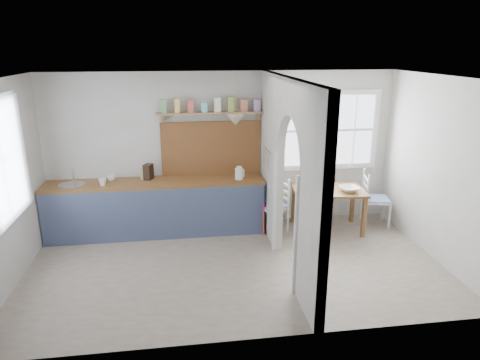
{
  "coord_description": "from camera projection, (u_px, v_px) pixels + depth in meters",
  "views": [
    {
      "loc": [
        -0.7,
        -5.37,
        2.98
      ],
      "look_at": [
        0.12,
        0.43,
        1.14
      ],
      "focal_mm": 32.0,
      "sensor_mm": 36.0,
      "label": 1
    }
  ],
  "objects": [
    {
      "name": "floor",
      "position": [
        236.0,
        266.0,
        6.06
      ],
      "size": [
        5.8,
        3.2,
        0.01
      ],
      "primitive_type": "cube",
      "color": "gray",
      "rests_on": "ground"
    },
    {
      "name": "ceiling",
      "position": [
        235.0,
        78.0,
        5.28
      ],
      "size": [
        5.8,
        3.2,
        0.01
      ],
      "primitive_type": "cube",
      "color": "silver",
      "rests_on": "walls"
    },
    {
      "name": "walls",
      "position": [
        236.0,
        178.0,
        5.67
      ],
      "size": [
        5.81,
        3.21,
        2.6
      ],
      "color": "silver",
      "rests_on": "floor"
    },
    {
      "name": "partition",
      "position": [
        286.0,
        164.0,
        5.77
      ],
      "size": [
        0.12,
        3.2,
        2.6
      ],
      "color": "silver",
      "rests_on": "floor"
    },
    {
      "name": "kitchen_window",
      "position": [
        1.0,
        160.0,
        5.18
      ],
      "size": [
        0.1,
        1.16,
        1.5
      ],
      "primitive_type": null,
      "color": "white",
      "rests_on": "walls"
    },
    {
      "name": "nook_window",
      "position": [
        328.0,
        130.0,
        7.29
      ],
      "size": [
        1.76,
        0.1,
        1.3
      ],
      "primitive_type": null,
      "color": "white",
      "rests_on": "walls"
    },
    {
      "name": "counter",
      "position": [
        157.0,
        206.0,
        7.02
      ],
      "size": [
        3.5,
        0.6,
        0.9
      ],
      "color": "brown",
      "rests_on": "floor"
    },
    {
      "name": "sink",
      "position": [
        72.0,
        185.0,
        6.7
      ],
      "size": [
        0.4,
        0.4,
        0.02
      ],
      "primitive_type": "cylinder",
      "color": "#BCBCBC",
      "rests_on": "counter"
    },
    {
      "name": "backsplash",
      "position": [
        211.0,
        148.0,
        7.11
      ],
      "size": [
        1.65,
        0.03,
        0.9
      ],
      "primitive_type": "cube",
      "color": "brown",
      "rests_on": "walls"
    },
    {
      "name": "shelf",
      "position": [
        211.0,
        109.0,
        6.84
      ],
      "size": [
        1.75,
        0.2,
        0.21
      ],
      "color": "#8F7A55",
      "rests_on": "walls"
    },
    {
      "name": "pendant_lamp",
      "position": [
        236.0,
        120.0,
        6.6
      ],
      "size": [
        0.26,
        0.26,
        0.16
      ],
      "primitive_type": "cone",
      "color": "white",
      "rests_on": "ceiling"
    },
    {
      "name": "utensil_rail",
      "position": [
        267.0,
        150.0,
        6.55
      ],
      "size": [
        0.02,
        0.5,
        0.02
      ],
      "primitive_type": "cylinder",
      "rotation": [
        1.57,
        0.0,
        0.0
      ],
      "color": "#BCBCBC",
      "rests_on": "partition"
    },
    {
      "name": "dining_table",
      "position": [
        327.0,
        209.0,
        7.16
      ],
      "size": [
        1.23,
        0.88,
        0.72
      ],
      "primitive_type": null,
      "rotation": [
        0.0,
        0.0,
        -0.1
      ],
      "color": "brown",
      "rests_on": "floor"
    },
    {
      "name": "chair_left",
      "position": [
        272.0,
        205.0,
        7.08
      ],
      "size": [
        0.54,
        0.54,
        0.92
      ],
      "primitive_type": null,
      "rotation": [
        0.0,
        0.0,
        -1.2
      ],
      "color": "silver",
      "rests_on": "floor"
    },
    {
      "name": "chair_right",
      "position": [
        376.0,
        199.0,
        7.34
      ],
      "size": [
        0.52,
        0.52,
        0.95
      ],
      "primitive_type": null,
      "rotation": [
        0.0,
        0.0,
        1.35
      ],
      "color": "silver",
      "rests_on": "floor"
    },
    {
      "name": "kettle",
      "position": [
        239.0,
        173.0,
        6.94
      ],
      "size": [
        0.21,
        0.19,
        0.21
      ],
      "primitive_type": null,
      "rotation": [
        0.0,
        0.0,
        -0.32
      ],
      "color": "white",
      "rests_on": "counter"
    },
    {
      "name": "mug_a",
      "position": [
        103.0,
        182.0,
        6.63
      ],
      "size": [
        0.14,
        0.14,
        0.11
      ],
      "primitive_type": "imported",
      "rotation": [
        0.0,
        0.0,
        -0.15
      ],
      "color": "white",
      "rests_on": "counter"
    },
    {
      "name": "mug_b",
      "position": [
        111.0,
        178.0,
        6.87
      ],
      "size": [
        0.16,
        0.16,
        0.1
      ],
      "primitive_type": "imported",
      "rotation": [
        0.0,
        0.0,
        -0.34
      ],
      "color": "white",
      "rests_on": "counter"
    },
    {
      "name": "knife_block",
      "position": [
        148.0,
        172.0,
        6.93
      ],
      "size": [
        0.17,
        0.19,
        0.25
      ],
      "primitive_type": "cube",
      "rotation": [
        0.0,
        0.0,
        -0.4
      ],
      "color": "#312317",
      "rests_on": "counter"
    },
    {
      "name": "jar",
      "position": [
        143.0,
        174.0,
        6.94
      ],
      "size": [
        0.13,
        0.13,
        0.17
      ],
      "primitive_type": "cylinder",
      "rotation": [
        0.0,
        0.0,
        -0.29
      ],
      "color": "#9A9665",
      "rests_on": "counter"
    },
    {
      "name": "towel_magenta",
      "position": [
        263.0,
        219.0,
        6.97
      ],
      "size": [
        0.02,
        0.03,
        0.55
      ],
      "primitive_type": "cube",
      "color": "#D21C73",
      "rests_on": "counter"
    },
    {
      "name": "towel_orange",
      "position": [
        264.0,
        221.0,
        6.96
      ],
      "size": [
        0.02,
        0.03,
        0.44
      ],
      "primitive_type": "cube",
      "color": "#C2601F",
      "rests_on": "counter"
    },
    {
      "name": "bowl",
      "position": [
        349.0,
        189.0,
        6.94
      ],
      "size": [
        0.35,
        0.35,
        0.08
      ],
      "primitive_type": "imported",
      "rotation": [
        0.0,
        0.0,
        0.12
      ],
      "color": "white",
      "rests_on": "dining_table"
    },
    {
      "name": "table_cup",
      "position": [
        320.0,
        189.0,
        6.91
      ],
      "size": [
        0.09,
        0.09,
        0.08
      ],
      "primitive_type": "imported",
      "rotation": [
        0.0,
        0.0,
        -0.02
      ],
      "color": "#70AA66",
      "rests_on": "dining_table"
    },
    {
      "name": "plate",
      "position": [
        306.0,
        190.0,
        6.97
      ],
      "size": [
        0.22,
        0.22,
        0.02
      ],
      "primitive_type": "cylinder",
      "rotation": [
        0.0,
        0.0,
        -0.16
      ],
      "color": "black",
      "rests_on": "dining_table"
    },
    {
      "name": "vase",
      "position": [
        325.0,
        179.0,
        7.25
      ],
      "size": [
        0.22,
        0.22,
        0.21
      ],
      "primitive_type": "imported",
      "rotation": [
        0.0,
        0.0,
        -0.12
      ],
      "color": "#502E6B",
      "rests_on": "dining_table"
    }
  ]
}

